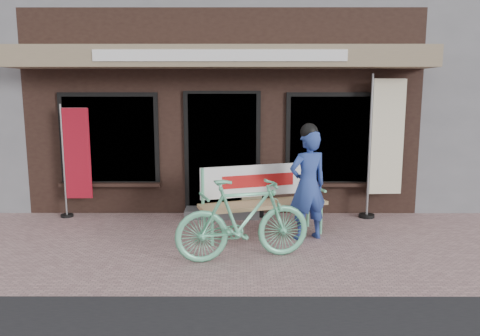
{
  "coord_description": "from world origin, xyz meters",
  "views": [
    {
      "loc": [
        0.33,
        -6.26,
        2.21
      ],
      "look_at": [
        0.32,
        0.7,
        1.05
      ],
      "focal_mm": 35.0,
      "sensor_mm": 36.0,
      "label": 1
    }
  ],
  "objects_px": {
    "bicycle": "(243,219)",
    "nobori_cream": "(384,145)",
    "person": "(308,183)",
    "nobori_red": "(75,160)",
    "menu_stand": "(252,193)",
    "bench": "(261,194)"
  },
  "relations": [
    {
      "from": "person",
      "to": "nobori_red",
      "type": "distance_m",
      "value": 4.07
    },
    {
      "from": "bicycle",
      "to": "bench",
      "type": "bearing_deg",
      "value": -28.31
    },
    {
      "from": "person",
      "to": "nobori_red",
      "type": "height_order",
      "value": "nobori_red"
    },
    {
      "from": "person",
      "to": "bicycle",
      "type": "bearing_deg",
      "value": -158.7
    },
    {
      "from": "person",
      "to": "nobori_cream",
      "type": "bearing_deg",
      "value": 18.19
    },
    {
      "from": "nobori_red",
      "to": "person",
      "type": "bearing_deg",
      "value": -19.29
    },
    {
      "from": "person",
      "to": "bicycle",
      "type": "xyz_separation_m",
      "value": [
        -0.96,
        -0.88,
        -0.31
      ]
    },
    {
      "from": "bench",
      "to": "menu_stand",
      "type": "relative_size",
      "value": 2.42
    },
    {
      "from": "bench",
      "to": "bicycle",
      "type": "bearing_deg",
      "value": -122.79
    },
    {
      "from": "person",
      "to": "nobori_red",
      "type": "xyz_separation_m",
      "value": [
        -3.87,
        1.22,
        0.17
      ]
    },
    {
      "from": "menu_stand",
      "to": "bench",
      "type": "bearing_deg",
      "value": -78.23
    },
    {
      "from": "nobori_cream",
      "to": "person",
      "type": "bearing_deg",
      "value": -144.81
    },
    {
      "from": "bicycle",
      "to": "nobori_cream",
      "type": "distance_m",
      "value": 3.29
    },
    {
      "from": "person",
      "to": "bicycle",
      "type": "relative_size",
      "value": 0.97
    },
    {
      "from": "bicycle",
      "to": "nobori_red",
      "type": "relative_size",
      "value": 0.91
    },
    {
      "from": "person",
      "to": "nobori_red",
      "type": "bearing_deg",
      "value": 141.44
    },
    {
      "from": "menu_stand",
      "to": "bicycle",
      "type": "bearing_deg",
      "value": -89.69
    },
    {
      "from": "person",
      "to": "nobori_cream",
      "type": "relative_size",
      "value": 0.7
    },
    {
      "from": "menu_stand",
      "to": "nobori_cream",
      "type": "bearing_deg",
      "value": 4.97
    },
    {
      "from": "bicycle",
      "to": "nobori_cream",
      "type": "bearing_deg",
      "value": -63.87
    },
    {
      "from": "bench",
      "to": "menu_stand",
      "type": "xyz_separation_m",
      "value": [
        -0.12,
        0.95,
        -0.2
      ]
    },
    {
      "from": "person",
      "to": "nobori_red",
      "type": "relative_size",
      "value": 0.88
    }
  ]
}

